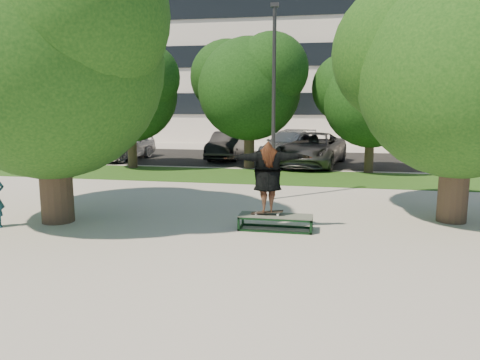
% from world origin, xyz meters
% --- Properties ---
extents(ground, '(120.00, 120.00, 0.00)m').
position_xyz_m(ground, '(0.00, 0.00, 0.00)').
color(ground, '#9F9A92').
rests_on(ground, ground).
extents(grass_strip, '(30.00, 4.00, 0.02)m').
position_xyz_m(grass_strip, '(1.00, 9.50, 0.01)').
color(grass_strip, '#264714').
rests_on(grass_strip, ground).
extents(asphalt_strip, '(40.00, 8.00, 0.01)m').
position_xyz_m(asphalt_strip, '(0.00, 16.00, 0.01)').
color(asphalt_strip, black).
rests_on(asphalt_strip, ground).
extents(tree_left, '(6.96, 5.95, 7.12)m').
position_xyz_m(tree_left, '(-4.29, 1.09, 4.42)').
color(tree_left, '#38281E').
rests_on(tree_left, ground).
extents(tree_right, '(6.24, 5.33, 6.51)m').
position_xyz_m(tree_right, '(5.92, 3.08, 4.09)').
color(tree_right, '#38281E').
rests_on(tree_right, ground).
extents(bg_tree_left, '(5.28, 4.51, 5.77)m').
position_xyz_m(bg_tree_left, '(-6.57, 11.07, 3.73)').
color(bg_tree_left, '#38281E').
rests_on(bg_tree_left, ground).
extents(bg_tree_mid, '(5.76, 4.92, 6.24)m').
position_xyz_m(bg_tree_mid, '(-1.08, 12.08, 4.02)').
color(bg_tree_mid, '#38281E').
rests_on(bg_tree_mid, ground).
extents(bg_tree_right, '(5.04, 4.31, 5.43)m').
position_xyz_m(bg_tree_right, '(4.43, 11.57, 3.49)').
color(bg_tree_right, '#38281E').
rests_on(bg_tree_right, ground).
extents(lamppost, '(0.25, 0.15, 6.11)m').
position_xyz_m(lamppost, '(1.00, 5.00, 3.15)').
color(lamppost, '#2D2D30').
rests_on(lamppost, ground).
extents(office_building, '(30.00, 14.12, 16.00)m').
position_xyz_m(office_building, '(-2.00, 31.98, 8.00)').
color(office_building, silver).
rests_on(office_building, ground).
extents(grind_box, '(1.80, 0.60, 0.38)m').
position_xyz_m(grind_box, '(1.53, 1.28, 0.19)').
color(grind_box, black).
rests_on(grind_box, ground).
extents(skater_rig, '(2.21, 1.04, 1.81)m').
position_xyz_m(skater_rig, '(1.33, 1.28, 1.32)').
color(skater_rig, white).
rests_on(skater_rig, grind_box).
extents(car_silver_a, '(2.43, 4.82, 1.57)m').
position_xyz_m(car_silver_a, '(-8.35, 13.97, 0.79)').
color(car_silver_a, silver).
rests_on(car_silver_a, asphalt_strip).
extents(car_dark, '(1.61, 4.54, 1.49)m').
position_xyz_m(car_dark, '(-2.81, 15.37, 0.75)').
color(car_dark, black).
rests_on(car_dark, asphalt_strip).
extents(car_grey, '(3.70, 6.24, 1.63)m').
position_xyz_m(car_grey, '(1.88, 13.50, 0.81)').
color(car_grey, '#56565B').
rests_on(car_grey, asphalt_strip).
extents(car_silver_b, '(3.12, 5.74, 1.58)m').
position_xyz_m(car_silver_b, '(0.57, 15.68, 0.79)').
color(car_silver_b, '#B4B4B9').
rests_on(car_silver_b, asphalt_strip).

